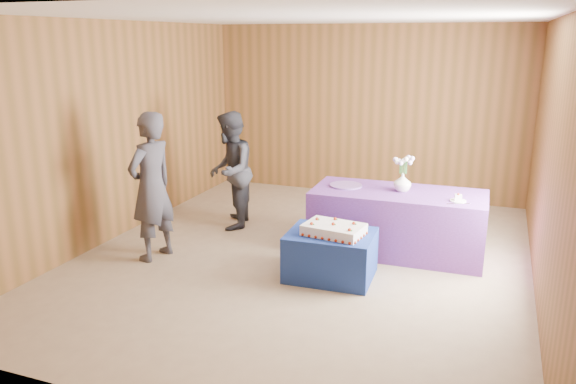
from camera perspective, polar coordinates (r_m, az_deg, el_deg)
The scene contains 13 objects.
ground at distance 6.62m, azimuth 1.53°, elevation -6.68°, with size 6.00×6.00×0.00m, color gray.
room_shell at distance 6.17m, azimuth 1.65°, elevation 9.03°, with size 5.04×6.04×2.72m.
cake_table at distance 6.04m, azimuth 4.34°, elevation -6.40°, with size 0.90×0.70×0.50m, color navy.
serving_table at distance 6.79m, azimuth 11.03°, elevation -3.01°, with size 2.00×0.90×0.75m, color #703799.
sheet_cake at distance 5.89m, azimuth 4.68°, elevation -3.81°, with size 0.68×0.51×0.15m.
vase at distance 6.69m, azimuth 11.55°, elevation 0.97°, with size 0.20×0.20×0.21m, color white.
flower_spray at distance 6.63m, azimuth 11.67°, elevation 3.19°, with size 0.25×0.25×0.19m.
platter at distance 6.83m, azimuth 5.90°, elevation 0.67°, with size 0.39×0.39×0.02m, color #7A53A7.
plate at distance 6.45m, azimuth 16.88°, elevation -0.86°, with size 0.18×0.18×0.01m, color silver.
cake_slice at distance 6.44m, azimuth 16.91°, elevation -0.51°, with size 0.09×0.08×0.09m.
knife at distance 6.35m, azimuth 16.93°, elevation -1.14°, with size 0.26×0.02×0.00m, color #B0B0B4.
guest_left at distance 6.55m, azimuth -13.71°, elevation 0.51°, with size 0.62×0.41×1.71m, color #3A3943.
guest_right at distance 7.49m, azimuth -5.89°, elevation 2.18°, with size 0.76×0.59×1.57m, color #2F3038.
Camera 1 is at (2.00, -5.79, 2.49)m, focal length 35.00 mm.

